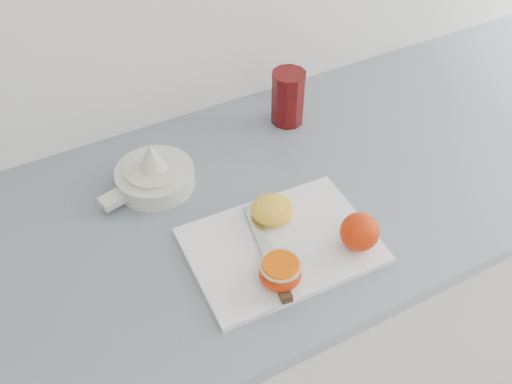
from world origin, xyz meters
TOP-DOWN VIEW (x-y plane):
  - counter at (0.22, 1.70)m, footprint 2.38×0.64m
  - cutting_board at (0.13, 1.57)m, footprint 0.32×0.24m
  - whole_orange at (0.24, 1.50)m, footprint 0.07×0.07m
  - half_orange at (0.09, 1.50)m, footprint 0.07×0.07m
  - squeezed_shell at (0.15, 1.63)m, footprint 0.08×0.08m
  - paring_knife at (0.09, 1.52)m, footprint 0.06×0.22m
  - citrus_juicer at (-0.01, 1.82)m, footprint 0.19×0.15m
  - red_tumbler at (0.32, 1.88)m, footprint 0.07×0.07m

SIDE VIEW (x-z plane):
  - counter at x=0.22m, z-range 0.00..0.89m
  - cutting_board at x=0.13m, z-range 0.89..0.90m
  - paring_knife at x=0.09m, z-range 0.90..0.92m
  - citrus_juicer at x=-0.01m, z-range 0.87..0.97m
  - squeezed_shell at x=0.15m, z-range 0.90..0.94m
  - half_orange at x=0.09m, z-range 0.90..0.94m
  - whole_orange at x=0.24m, z-range 0.90..0.97m
  - red_tumbler at x=0.32m, z-range 0.89..1.00m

